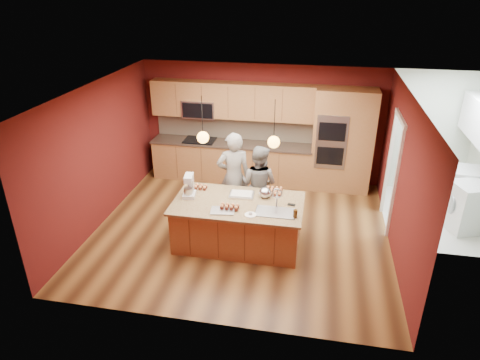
% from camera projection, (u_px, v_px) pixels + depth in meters
% --- Properties ---
extents(floor, '(5.50, 5.50, 0.00)m').
position_uv_depth(floor, '(241.00, 230.00, 8.23)').
color(floor, '#432814').
rests_on(floor, ground).
extents(ceiling, '(5.50, 5.50, 0.00)m').
position_uv_depth(ceiling, '(241.00, 91.00, 7.07)').
color(ceiling, white).
rests_on(ceiling, ground).
extents(wall_back, '(5.50, 0.00, 5.50)m').
position_uv_depth(wall_back, '(261.00, 123.00, 9.87)').
color(wall_back, '#541413').
rests_on(wall_back, ground).
extents(wall_front, '(5.50, 0.00, 5.50)m').
position_uv_depth(wall_front, '(205.00, 242.00, 5.43)').
color(wall_front, '#541413').
rests_on(wall_front, ground).
extents(wall_left, '(0.00, 5.00, 5.00)m').
position_uv_depth(wall_left, '(99.00, 155.00, 8.12)').
color(wall_left, '#541413').
rests_on(wall_left, ground).
extents(wall_right, '(0.00, 5.00, 5.00)m').
position_uv_depth(wall_right, '(402.00, 178.00, 7.18)').
color(wall_right, '#541413').
rests_on(wall_right, ground).
extents(cabinet_run, '(3.74, 0.64, 2.30)m').
position_uv_depth(cabinet_run, '(230.00, 140.00, 9.91)').
color(cabinet_run, '#976130').
rests_on(cabinet_run, floor).
extents(oven_column, '(1.30, 0.62, 2.30)m').
position_uv_depth(oven_column, '(342.00, 141.00, 9.37)').
color(oven_column, '#976130').
rests_on(oven_column, floor).
extents(doorway_trim, '(0.08, 1.11, 2.20)m').
position_uv_depth(doorway_trim, '(392.00, 174.00, 8.03)').
color(doorway_trim, silver).
rests_on(doorway_trim, wall_right).
extents(pendant_left, '(0.20, 0.20, 0.80)m').
position_uv_depth(pendant_left, '(203.00, 137.00, 7.07)').
color(pendant_left, black).
rests_on(pendant_left, ceiling).
extents(pendant_right, '(0.20, 0.20, 0.80)m').
position_uv_depth(pendant_right, '(274.00, 142.00, 6.87)').
color(pendant_right, black).
rests_on(pendant_right, ceiling).
extents(island, '(2.28, 1.28, 1.22)m').
position_uv_depth(island, '(239.00, 223.00, 7.64)').
color(island, '#976130').
rests_on(island, floor).
extents(person_left, '(0.75, 0.60, 1.80)m').
position_uv_depth(person_left, '(234.00, 177.00, 8.28)').
color(person_left, black).
rests_on(person_left, floor).
extents(person_right, '(0.91, 0.80, 1.57)m').
position_uv_depth(person_right, '(259.00, 184.00, 8.24)').
color(person_right, slate).
rests_on(person_right, floor).
extents(stand_mixer, '(0.25, 0.32, 0.41)m').
position_uv_depth(stand_mixer, '(189.00, 187.00, 7.62)').
color(stand_mixer, silver).
rests_on(stand_mixer, island).
extents(sheet_cake, '(0.45, 0.34, 0.05)m').
position_uv_depth(sheet_cake, '(242.00, 194.00, 7.69)').
color(sheet_cake, silver).
rests_on(sheet_cake, island).
extents(cooling_rack, '(0.43, 0.33, 0.02)m').
position_uv_depth(cooling_rack, '(223.00, 211.00, 7.18)').
color(cooling_rack, '#9E9FA4').
rests_on(cooling_rack, island).
extents(mixing_bowl, '(0.23, 0.23, 0.19)m').
position_uv_depth(mixing_bowl, '(265.00, 193.00, 7.61)').
color(mixing_bowl, silver).
rests_on(mixing_bowl, island).
extents(plate, '(0.20, 0.20, 0.01)m').
position_uv_depth(plate, '(250.00, 215.00, 7.06)').
color(plate, white).
rests_on(plate, island).
extents(tumbler, '(0.07, 0.07, 0.14)m').
position_uv_depth(tumbler, '(295.00, 214.00, 6.97)').
color(tumbler, '#3A230C').
rests_on(tumbler, island).
extents(phone, '(0.14, 0.09, 0.01)m').
position_uv_depth(phone, '(291.00, 205.00, 7.38)').
color(phone, black).
rests_on(phone, island).
extents(cupcakes_left, '(0.26, 0.17, 0.08)m').
position_uv_depth(cupcakes_left, '(201.00, 187.00, 7.94)').
color(cupcakes_left, '#D5824A').
rests_on(cupcakes_left, island).
extents(cupcakes_rack, '(0.34, 0.17, 0.08)m').
position_uv_depth(cupcakes_rack, '(230.00, 206.00, 7.22)').
color(cupcakes_rack, '#D5824A').
rests_on(cupcakes_rack, island).
extents(cupcakes_right, '(0.32, 0.32, 0.07)m').
position_uv_depth(cupcakes_right, '(274.00, 191.00, 7.79)').
color(cupcakes_right, '#D5824A').
rests_on(cupcakes_right, island).
extents(washer, '(0.75, 0.77, 0.94)m').
position_uv_depth(washer, '(466.00, 207.00, 8.07)').
color(washer, silver).
rests_on(washer, floor).
extents(dryer, '(0.65, 0.67, 0.99)m').
position_uv_depth(dryer, '(461.00, 191.00, 8.61)').
color(dryer, silver).
rests_on(dryer, floor).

